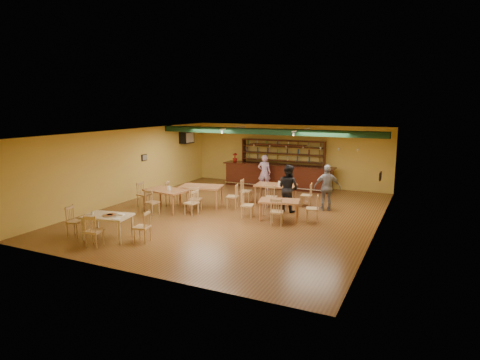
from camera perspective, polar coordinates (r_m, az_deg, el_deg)
The scene contains 23 objects.
floor at distance 15.31m, azimuth -0.50°, elevation -4.65°, with size 12.00×12.00×0.00m, color brown.
ceiling_beam at distance 17.37m, azimuth 3.53°, elevation 6.76°, with size 10.00×0.30×0.25m, color black.
track_rail_left at distance 18.64m, azimuth -0.96°, elevation 7.25°, with size 0.05×2.50×0.05m, color silver.
track_rail_right at distance 17.47m, azimuth 8.57°, elevation 6.92°, with size 0.05×2.50×0.05m, color silver.
ac_unit at distance 20.86m, azimuth -7.43°, elevation 5.89°, with size 0.34×0.70×0.48m, color silver.
picture_left at distance 18.43m, azimuth -13.20°, elevation 3.06°, with size 0.04×0.34×0.28m, color black.
picture_right at distance 14.07m, azimuth 18.98°, elevation 0.51°, with size 0.04×0.34×0.28m, color black.
bar_counter at distance 19.92m, azimuth 5.27°, elevation 0.54°, with size 5.51×0.85×1.13m, color #38150B.
back_bar_hutch at distance 20.42m, azimuth 5.91°, elevation 2.41°, with size 4.26×0.40×2.28m, color #38150B.
poinsettia at distance 20.69m, azimuth -0.71°, elevation 3.16°, with size 0.25×0.25×0.44m, color maroon.
dining_table_a at distance 16.35m, azimuth -5.40°, elevation -2.23°, with size 1.64×0.98×0.82m, color #975B35.
dining_table_b at distance 16.65m, azimuth 4.97°, elevation -2.01°, with size 1.61×0.97×0.81m, color #975B35.
dining_table_c at distance 15.90m, azimuth -10.22°, elevation -2.74°, with size 1.61×0.97×0.80m, color #975B35.
dining_table_d at distance 14.48m, azimuth 5.49°, elevation -4.16°, with size 1.39×0.84×0.70m, color #975B35.
near_table at distance 13.02m, azimuth -17.91°, elevation -6.24°, with size 1.37×0.88×0.74m, color beige.
pizza_tray at distance 12.85m, azimuth -17.69°, elevation -4.70°, with size 0.40×0.40×0.01m, color silver.
parmesan_shaker at distance 13.10m, azimuth -19.87°, elevation -4.33°, with size 0.07×0.07×0.11m, color #EAE5C6.
napkin_stack at distance 12.83m, azimuth -16.29°, elevation -4.62°, with size 0.20×0.15×0.03m, color white.
pizza_server at distance 12.79m, azimuth -17.06°, elevation -4.70°, with size 0.32×0.09×0.00m, color silver.
side_plate at distance 12.42m, azimuth -16.80°, elevation -5.18°, with size 0.22×0.22×0.01m, color white.
patron_bar at distance 19.25m, azimuth 3.41°, elevation 1.03°, with size 0.61×0.40×1.67m, color #994EAB.
patron_right_a at distance 15.55m, azimuth 6.73°, elevation -1.11°, with size 0.86×0.67×1.78m, color black.
patron_right_b at distance 15.91m, azimuth 12.05°, elevation -1.05°, with size 1.03×0.43×1.75m, color gray.
Camera 1 is at (6.42, -13.30, 4.02)m, focal length 30.63 mm.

